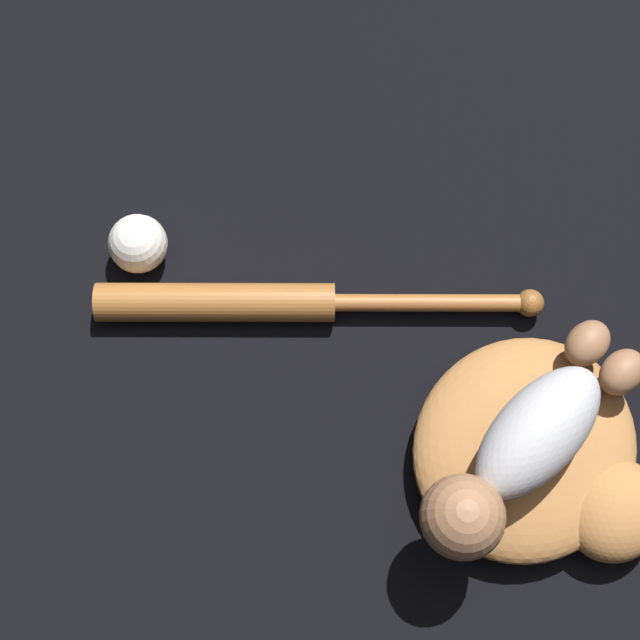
% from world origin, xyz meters
% --- Properties ---
extents(ground_plane, '(6.00, 6.00, 0.00)m').
position_xyz_m(ground_plane, '(0.00, 0.00, 0.00)').
color(ground_plane, black).
extents(baseball_glove, '(0.30, 0.33, 0.08)m').
position_xyz_m(baseball_glove, '(0.01, 0.06, 0.04)').
color(baseball_glove, '#A8703D').
rests_on(baseball_glove, ground).
extents(baby_figure, '(0.36, 0.14, 0.10)m').
position_xyz_m(baby_figure, '(0.04, 0.04, 0.13)').
color(baby_figure, '#B2B2B7').
rests_on(baby_figure, baseball_glove).
extents(baseball_bat, '(0.38, 0.50, 0.05)m').
position_xyz_m(baseball_bat, '(0.05, -0.35, 0.03)').
color(baseball_bat, '#9E602D').
rests_on(baseball_bat, ground).
extents(baseball, '(0.08, 0.08, 0.08)m').
position_xyz_m(baseball, '(0.09, -0.52, 0.04)').
color(baseball, white).
rests_on(baseball, ground).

